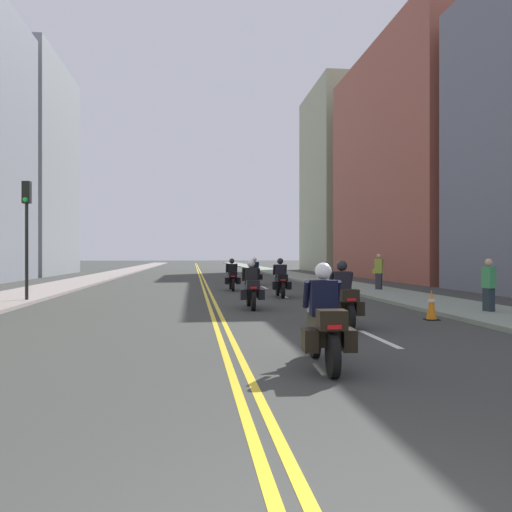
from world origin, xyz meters
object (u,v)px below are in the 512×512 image
object	(u,v)px
motorcycle_0	(324,326)
pedestrian_1	(489,286)
traffic_cone_1	(431,305)
motorcycle_4	(232,277)
pedestrian_0	(379,272)
motorcycle_3	(281,281)
motorcycle_1	(343,300)
traffic_cone_0	(334,287)
motorcycle_2	(251,289)
traffic_light_near	(27,219)
motorcycle_5	(255,274)

from	to	relation	value
motorcycle_0	pedestrian_1	bearing A→B (deg)	48.82
motorcycle_0	traffic_cone_1	world-z (taller)	motorcycle_0
motorcycle_4	pedestrian_0	world-z (taller)	pedestrian_0
pedestrian_1	traffic_cone_1	bearing A→B (deg)	-80.03
motorcycle_0	motorcycle_3	bearing A→B (deg)	86.75
motorcycle_1	traffic_cone_0	size ratio (longest dim) A/B	2.94
motorcycle_3	traffic_cone_1	bearing A→B (deg)	-69.85
motorcycle_2	pedestrian_1	world-z (taller)	pedestrian_1
traffic_light_near	pedestrian_1	xyz separation A→B (m)	(14.47, -5.77, -2.21)
motorcycle_3	motorcycle_1	bearing A→B (deg)	-88.04
motorcycle_1	motorcycle_0	bearing A→B (deg)	-107.12
motorcycle_4	traffic_cone_0	size ratio (longest dim) A/B	2.94
motorcycle_4	pedestrian_0	bearing A→B (deg)	-15.56
motorcycle_0	pedestrian_1	world-z (taller)	pedestrian_1
motorcycle_0	motorcycle_3	distance (m)	14.05
motorcycle_0	motorcycle_5	size ratio (longest dim) A/B	1.03
motorcycle_3	traffic_cone_1	world-z (taller)	motorcycle_3
pedestrian_0	pedestrian_1	distance (m)	10.02
traffic_cone_1	pedestrian_1	size ratio (longest dim) A/B	0.50
traffic_cone_0	motorcycle_2	bearing A→B (deg)	-130.11
motorcycle_4	motorcycle_5	xyz separation A→B (m)	(1.65, 4.54, 0.01)
motorcycle_5	traffic_light_near	bearing A→B (deg)	-134.51
pedestrian_0	motorcycle_4	bearing A→B (deg)	22.05
motorcycle_2	pedestrian_0	distance (m)	10.04
motorcycle_0	traffic_light_near	bearing A→B (deg)	126.25
motorcycle_2	pedestrian_1	distance (m)	7.13
traffic_cone_1	traffic_light_near	distance (m)	14.26
pedestrian_0	pedestrian_1	bearing A→B (deg)	125.78
motorcycle_0	motorcycle_3	xyz separation A→B (m)	(1.62, 13.96, -0.00)
motorcycle_1	motorcycle_3	distance (m)	9.28
motorcycle_0	motorcycle_1	xyz separation A→B (m)	(1.63, 4.68, -0.01)
motorcycle_0	traffic_cone_1	bearing A→B (deg)	56.04
pedestrian_1	motorcycle_1	bearing A→B (deg)	-81.24
motorcycle_3	motorcycle_4	world-z (taller)	motorcycle_3
motorcycle_5	traffic_cone_1	xyz separation A→B (m)	(2.76, -17.33, -0.25)
traffic_light_near	pedestrian_1	world-z (taller)	traffic_light_near
motorcycle_5	pedestrian_1	world-z (taller)	pedestrian_1
motorcycle_3	traffic_cone_0	xyz separation A→B (m)	(2.30, 0.12, -0.28)
motorcycle_2	traffic_light_near	world-z (taller)	traffic_light_near
motorcycle_1	traffic_cone_1	bearing A→B (deg)	22.47
traffic_cone_0	traffic_light_near	size ratio (longest dim) A/B	0.17
motorcycle_4	motorcycle_5	bearing A→B (deg)	69.81
motorcycle_0	pedestrian_1	xyz separation A→B (m)	(6.48, 6.58, 0.18)
motorcycle_2	pedestrian_0	bearing A→B (deg)	47.79
motorcycle_4	pedestrian_1	bearing A→B (deg)	-61.38
motorcycle_1	traffic_cone_0	xyz separation A→B (m)	(2.30, 9.40, -0.27)
traffic_cone_0	pedestrian_0	distance (m)	3.84
traffic_cone_0	motorcycle_1	bearing A→B (deg)	-103.74
motorcycle_2	traffic_cone_0	distance (m)	6.27
motorcycle_2	traffic_cone_0	size ratio (longest dim) A/B	2.92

